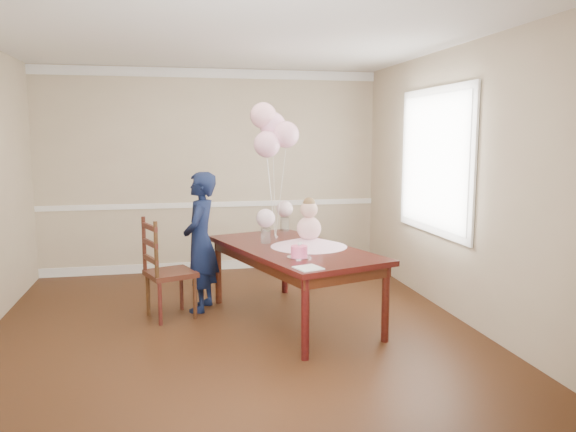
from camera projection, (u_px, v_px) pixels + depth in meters
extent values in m
cube|color=black|center=(234.00, 331.00, 5.28)|extent=(4.50, 5.00, 0.00)
cube|color=white|center=(230.00, 34.00, 4.90)|extent=(4.50, 5.00, 0.02)
cube|color=tan|center=(212.00, 171.00, 7.51)|extent=(4.50, 0.02, 2.70)
cube|color=tan|center=(288.00, 235.00, 2.66)|extent=(4.50, 0.02, 2.70)
cube|color=tan|center=(459.00, 184.00, 5.54)|extent=(0.02, 5.00, 2.70)
cube|color=white|center=(213.00, 205.00, 7.56)|extent=(4.50, 0.02, 0.07)
cube|color=white|center=(210.00, 73.00, 7.32)|extent=(4.50, 0.02, 0.12)
cube|color=white|center=(214.00, 265.00, 7.68)|extent=(4.50, 0.02, 0.12)
cube|color=white|center=(435.00, 161.00, 5.99)|extent=(0.02, 1.66, 1.56)
cube|color=silver|center=(433.00, 161.00, 5.99)|extent=(0.01, 1.50, 1.40)
cube|color=black|center=(293.00, 249.00, 5.48)|extent=(1.55, 2.19, 0.05)
cube|color=black|center=(293.00, 257.00, 5.49)|extent=(1.43, 2.06, 0.10)
cylinder|color=black|center=(305.00, 319.00, 4.55)|extent=(0.09, 0.09, 0.69)
cylinder|color=black|center=(386.00, 304.00, 4.96)|extent=(0.09, 0.09, 0.69)
cylinder|color=black|center=(218.00, 272.00, 6.12)|extent=(0.09, 0.09, 0.69)
cylinder|color=black|center=(285.00, 264.00, 6.52)|extent=(0.09, 0.09, 0.69)
cone|color=#EEAFCF|center=(309.00, 241.00, 5.50)|extent=(0.95, 0.95, 0.10)
sphere|color=#F399C3|center=(309.00, 228.00, 5.48)|extent=(0.24, 0.24, 0.24)
sphere|color=#D6A693|center=(309.00, 209.00, 5.46)|extent=(0.17, 0.17, 0.17)
sphere|color=brown|center=(309.00, 203.00, 5.45)|extent=(0.12, 0.12, 0.12)
cylinder|color=#B5B5BA|center=(299.00, 257.00, 5.00)|extent=(0.27, 0.27, 0.01)
cylinder|color=#F54D86|center=(299.00, 251.00, 4.99)|extent=(0.19, 0.19, 0.10)
sphere|color=silver|center=(299.00, 244.00, 4.98)|extent=(0.03, 0.03, 0.03)
sphere|color=white|center=(301.00, 244.00, 5.01)|extent=(0.03, 0.03, 0.03)
cylinder|color=silver|center=(266.00, 236.00, 5.65)|extent=(0.12, 0.12, 0.16)
sphere|color=silver|center=(266.00, 218.00, 5.63)|extent=(0.19, 0.19, 0.19)
cylinder|color=silver|center=(285.00, 224.00, 6.38)|extent=(0.12, 0.12, 0.16)
sphere|color=beige|center=(285.00, 209.00, 6.35)|extent=(0.19, 0.19, 0.19)
cube|color=silver|center=(308.00, 268.00, 4.59)|extent=(0.25, 0.25, 0.01)
cylinder|color=silver|center=(276.00, 236.00, 6.00)|extent=(0.05, 0.05, 0.02)
sphere|color=#F9B0CD|center=(267.00, 144.00, 5.81)|extent=(0.28, 0.28, 0.28)
sphere|color=#FFB4D1|center=(286.00, 135.00, 5.85)|extent=(0.28, 0.28, 0.28)
sphere|color=#FFB4DC|center=(273.00, 125.00, 5.92)|extent=(0.28, 0.28, 0.28)
sphere|color=#FFB4C6|center=(263.00, 116.00, 5.88)|extent=(0.28, 0.28, 0.28)
cylinder|color=white|center=(271.00, 198.00, 5.91)|extent=(0.09, 0.03, 0.83)
cylinder|color=white|center=(281.00, 193.00, 5.93)|extent=(0.11, 0.02, 0.92)
cylinder|color=white|center=(274.00, 188.00, 5.97)|extent=(0.02, 0.10, 1.03)
cylinder|color=white|center=(270.00, 184.00, 5.95)|extent=(0.11, 0.07, 1.12)
cube|color=#38170F|center=(171.00, 274.00, 5.62)|extent=(0.57, 0.57, 0.05)
cylinder|color=#3B1310|center=(160.00, 304.00, 5.41)|extent=(0.05, 0.05, 0.43)
cylinder|color=#32190D|center=(195.00, 298.00, 5.60)|extent=(0.05, 0.05, 0.43)
cylinder|color=#371F0F|center=(148.00, 295.00, 5.71)|extent=(0.05, 0.05, 0.43)
cylinder|color=#35140E|center=(181.00, 290.00, 5.90)|extent=(0.05, 0.05, 0.43)
cylinder|color=#321D0D|center=(156.00, 250.00, 5.32)|extent=(0.05, 0.05, 0.56)
cylinder|color=#34140E|center=(144.00, 244.00, 5.62)|extent=(0.05, 0.05, 0.56)
cube|color=#3D1B10|center=(150.00, 259.00, 5.49)|extent=(0.17, 0.39, 0.05)
cube|color=#36140E|center=(150.00, 243.00, 5.47)|extent=(0.17, 0.39, 0.05)
cube|color=#39140F|center=(149.00, 227.00, 5.45)|extent=(0.17, 0.39, 0.05)
imported|color=black|center=(201.00, 242.00, 5.83)|extent=(0.50, 0.61, 1.45)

